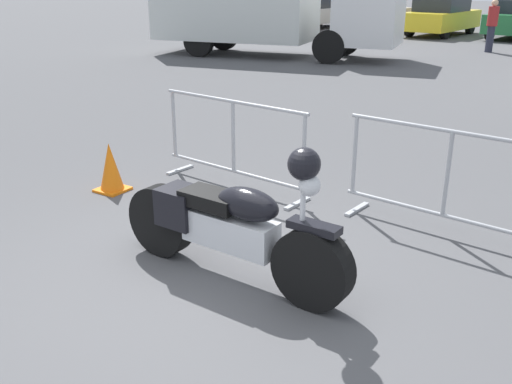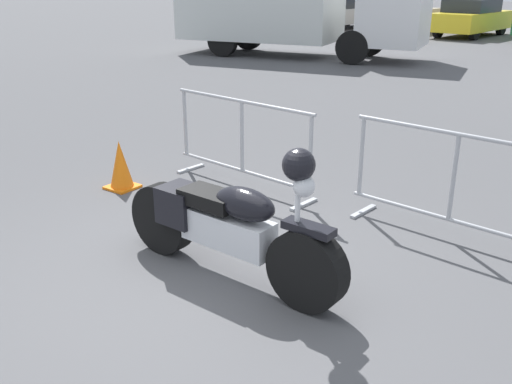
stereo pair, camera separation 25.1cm
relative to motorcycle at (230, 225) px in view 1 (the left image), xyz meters
name	(u,v)px [view 1 (the left image)]	position (x,y,z in m)	size (l,w,h in m)	color
ground_plane	(188,290)	(-0.17, -0.37, -0.48)	(120.00, 120.00, 0.00)	#4C4C4F
motorcycle	(230,225)	(0.00, 0.00, 0.00)	(2.24, 0.35, 1.27)	black
crowd_barrier_near	(233,143)	(-1.26, 1.85, 0.07)	(2.12, 0.65, 1.07)	#9EA0A5
crowd_barrier_far	(446,182)	(1.26, 1.85, 0.07)	(2.12, 0.65, 1.07)	#9EA0A5
box_truck	(261,2)	(-7.49, 12.36, 1.15)	(7.99, 3.72, 2.98)	silver
parked_car_silver	(317,12)	(-10.77, 22.62, 0.25)	(2.20, 4.45, 1.46)	#B7BABF
parked_car_tan	(374,14)	(-7.67, 22.23, 0.29)	(2.30, 4.64, 1.52)	tan
parked_car_yellow	(442,17)	(-4.56, 22.16, 0.28)	(2.29, 4.63, 1.52)	yellow
pedestrian	(492,24)	(-1.53, 17.26, 0.44)	(0.40, 0.40, 1.69)	#262838
traffic_cone	(111,168)	(-2.40, 0.94, -0.19)	(0.34, 0.34, 0.59)	orange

